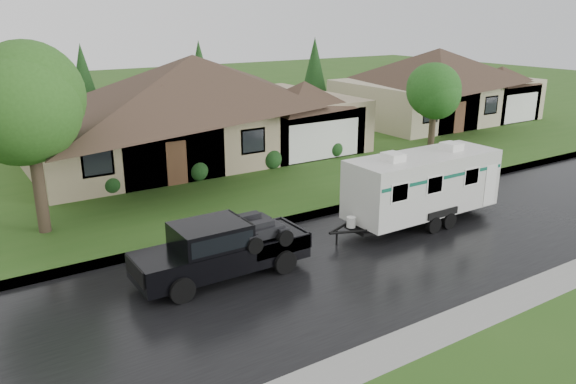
% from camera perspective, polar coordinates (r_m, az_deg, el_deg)
% --- Properties ---
extents(ground, '(140.00, 140.00, 0.00)m').
position_cam_1_polar(ground, '(20.23, 2.06, -5.30)').
color(ground, '#2C551A').
rests_on(ground, ground).
extents(road, '(140.00, 8.00, 0.01)m').
position_cam_1_polar(road, '(18.77, 5.59, -7.26)').
color(road, black).
rests_on(road, ground).
extents(curb, '(140.00, 0.50, 0.15)m').
position_cam_1_polar(curb, '(21.94, -1.32, -3.20)').
color(curb, gray).
rests_on(curb, ground).
extents(lawn, '(140.00, 26.00, 0.15)m').
position_cam_1_polar(lawn, '(33.00, -13.09, 3.51)').
color(lawn, '#2C551A').
rests_on(lawn, ground).
extents(house_main, '(19.44, 10.80, 6.90)m').
position_cam_1_polar(house_main, '(32.13, -8.91, 9.78)').
color(house_main, tan).
rests_on(house_main, lawn).
extents(house_neighbor, '(15.12, 9.72, 6.45)m').
position_cam_1_polar(house_neighbor, '(44.55, 15.33, 11.18)').
color(house_neighbor, tan).
rests_on(house_neighbor, lawn).
extents(tree_left_green, '(4.08, 4.08, 6.75)m').
position_cam_1_polar(tree_left_green, '(21.69, -24.92, 7.95)').
color(tree_left_green, '#382B1E').
rests_on(tree_left_green, lawn).
extents(tree_right_green, '(3.09, 3.09, 5.12)m').
position_cam_1_polar(tree_right_green, '(33.26, 14.70, 9.86)').
color(tree_right_green, '#382B1E').
rests_on(tree_right_green, lawn).
extents(shrub_row, '(13.60, 1.00, 1.00)m').
position_cam_1_polar(shrub_row, '(28.56, -5.38, 2.91)').
color(shrub_row, '#143814').
rests_on(shrub_row, lawn).
extents(pickup_truck, '(5.49, 2.09, 1.83)m').
position_cam_1_polar(pickup_truck, '(17.57, -7.05, -5.62)').
color(pickup_truck, black).
rests_on(pickup_truck, ground).
extents(travel_trailer, '(6.77, 2.38, 3.04)m').
position_cam_1_polar(travel_trailer, '(22.36, 13.52, 0.86)').
color(travel_trailer, silver).
rests_on(travel_trailer, ground).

